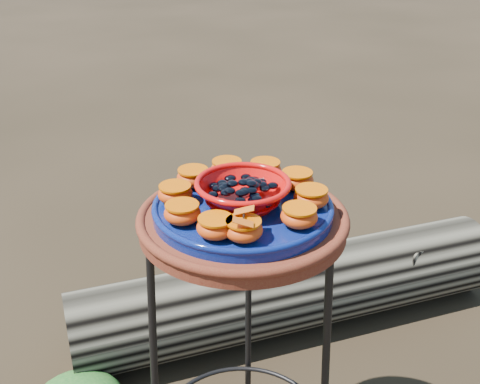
# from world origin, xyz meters

# --- Properties ---
(plant_stand) EXTENTS (0.44, 0.44, 0.70)m
(plant_stand) POSITION_xyz_m (0.00, 0.00, 0.35)
(plant_stand) COLOR black
(plant_stand) RESTS_ON ground
(terracotta_saucer) EXTENTS (0.41, 0.41, 0.03)m
(terracotta_saucer) POSITION_xyz_m (0.00, 0.00, 0.72)
(terracotta_saucer) COLOR brown
(terracotta_saucer) RESTS_ON plant_stand
(cobalt_plate) EXTENTS (0.35, 0.35, 0.02)m
(cobalt_plate) POSITION_xyz_m (0.00, 0.00, 0.75)
(cobalt_plate) COLOR #00093C
(cobalt_plate) RESTS_ON terracotta_saucer
(red_bowl) EXTENTS (0.18, 0.18, 0.05)m
(red_bowl) POSITION_xyz_m (0.00, 0.00, 0.78)
(red_bowl) COLOR red
(red_bowl) RESTS_ON cobalt_plate
(glass_gems) EXTENTS (0.14, 0.14, 0.02)m
(glass_gems) POSITION_xyz_m (0.00, 0.00, 0.82)
(glass_gems) COLOR black
(glass_gems) RESTS_ON red_bowl
(orange_half_0) EXTENTS (0.07, 0.07, 0.04)m
(orange_half_0) POSITION_xyz_m (0.01, -0.13, 0.78)
(orange_half_0) COLOR #C73A05
(orange_half_0) RESTS_ON cobalt_plate
(orange_half_1) EXTENTS (0.07, 0.07, 0.04)m
(orange_half_1) POSITION_xyz_m (0.11, -0.08, 0.78)
(orange_half_1) COLOR #C73A05
(orange_half_1) RESTS_ON cobalt_plate
(orange_half_2) EXTENTS (0.07, 0.07, 0.04)m
(orange_half_2) POSITION_xyz_m (0.13, 0.00, 0.78)
(orange_half_2) COLOR #C73A05
(orange_half_2) RESTS_ON cobalt_plate
(orange_half_3) EXTENTS (0.07, 0.07, 0.04)m
(orange_half_3) POSITION_xyz_m (0.11, 0.08, 0.78)
(orange_half_3) COLOR #C73A05
(orange_half_3) RESTS_ON cobalt_plate
(orange_half_4) EXTENTS (0.07, 0.07, 0.04)m
(orange_half_4) POSITION_xyz_m (0.04, 0.13, 0.78)
(orange_half_4) COLOR #C73A05
(orange_half_4) RESTS_ON cobalt_plate
(orange_half_5) EXTENTS (0.07, 0.07, 0.04)m
(orange_half_5) POSITION_xyz_m (-0.04, 0.13, 0.78)
(orange_half_5) COLOR #C73A05
(orange_half_5) RESTS_ON cobalt_plate
(orange_half_6) EXTENTS (0.07, 0.07, 0.04)m
(orange_half_6) POSITION_xyz_m (-0.11, 0.08, 0.78)
(orange_half_6) COLOR #C73A05
(orange_half_6) RESTS_ON cobalt_plate
(orange_half_7) EXTENTS (0.07, 0.07, 0.04)m
(orange_half_7) POSITION_xyz_m (-0.13, -0.00, 0.78)
(orange_half_7) COLOR #C73A05
(orange_half_7) RESTS_ON cobalt_plate
(orange_half_8) EXTENTS (0.07, 0.07, 0.04)m
(orange_half_8) POSITION_xyz_m (-0.11, -0.08, 0.78)
(orange_half_8) COLOR #C73A05
(orange_half_8) RESTS_ON cobalt_plate
(orange_half_9) EXTENTS (0.07, 0.07, 0.04)m
(orange_half_9) POSITION_xyz_m (-0.04, -0.13, 0.78)
(orange_half_9) COLOR #C73A05
(orange_half_9) RESTS_ON cobalt_plate
(butterfly) EXTENTS (0.08, 0.05, 0.01)m
(butterfly) POSITION_xyz_m (0.01, -0.13, 0.80)
(butterfly) COLOR #C84F0E
(butterfly) RESTS_ON orange_half_0
(driftwood_log) EXTENTS (1.45, 0.92, 0.27)m
(driftwood_log) POSITION_xyz_m (0.11, 0.59, 0.13)
(driftwood_log) COLOR black
(driftwood_log) RESTS_ON ground
(foliage_back) EXTENTS (0.28, 0.28, 0.14)m
(foliage_back) POSITION_xyz_m (-0.06, 0.59, 0.07)
(foliage_back) COLOR #164E1B
(foliage_back) RESTS_ON ground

